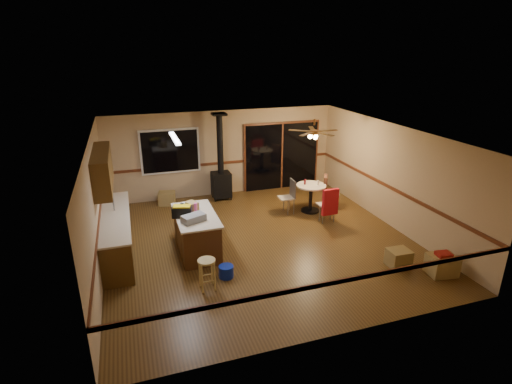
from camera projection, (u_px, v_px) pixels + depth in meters
name	position (u px, v px, depth m)	size (l,w,h in m)	color
floor	(260.00, 241.00, 9.52)	(7.00, 7.00, 0.00)	#513516
ceiling	(260.00, 134.00, 8.63)	(7.00, 7.00, 0.00)	silver
wall_back	(223.00, 153.00, 12.19)	(7.00, 7.00, 0.00)	tan
wall_front	(335.00, 266.00, 5.95)	(7.00, 7.00, 0.00)	tan
wall_left	(96.00, 209.00, 8.05)	(7.00, 7.00, 0.00)	tan
wall_right	(391.00, 175.00, 10.10)	(7.00, 7.00, 0.00)	tan
chair_rail	(260.00, 202.00, 9.18)	(7.00, 7.00, 0.08)	#582A16
window	(170.00, 151.00, 11.61)	(1.72, 0.10, 1.32)	black
sliding_door	(282.00, 156.00, 12.79)	(2.52, 0.10, 2.10)	black
lower_cabinets	(117.00, 235.00, 8.88)	(0.60, 3.00, 0.86)	#533615
countertop	(114.00, 216.00, 8.73)	(0.64, 3.04, 0.04)	beige
upper_cabinets	(102.00, 170.00, 8.52)	(0.35, 2.00, 0.80)	#533615
kitchen_island	(197.00, 233.00, 8.93)	(0.88, 1.68, 0.90)	#4E2B13
wood_stove	(221.00, 176.00, 11.93)	(0.55, 0.50, 2.52)	black
ceiling_fan	(314.00, 134.00, 10.50)	(0.24, 0.24, 0.55)	brown
fluorescent_strip	(175.00, 138.00, 8.38)	(0.10, 1.20, 0.04)	white
toolbox_grey	(194.00, 218.00, 8.40)	(0.49, 0.27, 0.15)	slate
toolbox_black	(182.00, 212.00, 8.61)	(0.42, 0.22, 0.23)	black
toolbox_yellow_lid	(182.00, 206.00, 8.57)	(0.37, 0.19, 0.03)	gold
box_on_island	(192.00, 206.00, 9.01)	(0.20, 0.27, 0.18)	olive
bottle_dark	(182.00, 209.00, 8.71)	(0.08, 0.08, 0.27)	black
bottle_pink	(196.00, 208.00, 8.85)	(0.07, 0.07, 0.22)	#D84C8C
bottle_white	(184.00, 206.00, 8.95)	(0.07, 0.07, 0.20)	white
bar_stool	(207.00, 274.00, 7.57)	(0.34, 0.34, 0.62)	tan
blue_bucket	(226.00, 271.00, 8.01)	(0.30, 0.30, 0.25)	#0B209E
dining_table	(311.00, 193.00, 11.08)	(0.83, 0.83, 0.78)	black
glass_red	(305.00, 182.00, 11.02)	(0.06, 0.06, 0.15)	#590C14
glass_cream	(318.00, 183.00, 10.98)	(0.06, 0.06, 0.13)	beige
chair_left	(290.00, 193.00, 10.98)	(0.42, 0.41, 0.51)	tan
chair_near	(330.00, 202.00, 10.31)	(0.45, 0.48, 0.70)	tan
chair_right	(326.00, 188.00, 11.34)	(0.60, 0.58, 0.70)	tan
box_under_window	(167.00, 198.00, 11.68)	(0.47, 0.38, 0.38)	olive
box_corner_a	(442.00, 265.00, 8.09)	(0.54, 0.45, 0.41)	olive
box_corner_b	(398.00, 258.00, 8.41)	(0.45, 0.39, 0.37)	olive
box_small_red	(444.00, 254.00, 8.01)	(0.28, 0.24, 0.08)	maroon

